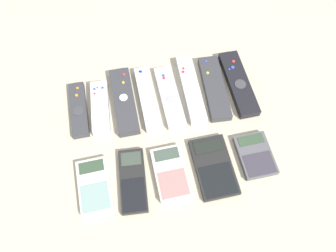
{
  "coord_description": "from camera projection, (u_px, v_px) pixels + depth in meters",
  "views": [
    {
      "loc": [
        -0.07,
        -0.35,
        0.76
      ],
      "look_at": [
        0.0,
        0.03,
        0.01
      ],
      "focal_mm": 35.0,
      "sensor_mm": 36.0,
      "label": 1
    }
  ],
  "objects": [
    {
      "name": "ground_plane",
      "position": [
        170.0,
        138.0,
        0.84
      ],
      "size": [
        3.0,
        3.0,
        0.0
      ],
      "primitive_type": "plane",
      "color": "#B2A88E"
    },
    {
      "name": "remote_0",
      "position": [
        79.0,
        110.0,
        0.87
      ],
      "size": [
        0.04,
        0.16,
        0.02
      ],
      "rotation": [
        0.0,
        0.0,
        0.01
      ],
      "color": "#333338",
      "rests_on": "ground_plane"
    },
    {
      "name": "remote_1",
      "position": [
        100.0,
        107.0,
        0.87
      ],
      "size": [
        0.05,
        0.15,
        0.03
      ],
      "rotation": [
        0.0,
        0.0,
        -0.05
      ],
      "color": "silver",
      "rests_on": "ground_plane"
    },
    {
      "name": "remote_2",
      "position": [
        124.0,
        101.0,
        0.88
      ],
      "size": [
        0.06,
        0.2,
        0.02
      ],
      "rotation": [
        0.0,
        0.0,
        0.02
      ],
      "color": "#333338",
      "rests_on": "ground_plane"
    },
    {
      "name": "remote_3",
      "position": [
        147.0,
        98.0,
        0.88
      ],
      "size": [
        0.05,
        0.2,
        0.02
      ],
      "rotation": [
        0.0,
        0.0,
        0.02
      ],
      "color": "#B7B7BC",
      "rests_on": "ground_plane"
    },
    {
      "name": "remote_4",
      "position": [
        170.0,
        96.0,
        0.89
      ],
      "size": [
        0.05,
        0.19,
        0.02
      ],
      "rotation": [
        0.0,
        0.0,
        0.03
      ],
      "color": "#B7B7BC",
      "rests_on": "ground_plane"
    },
    {
      "name": "remote_5",
      "position": [
        191.0,
        89.0,
        0.89
      ],
      "size": [
        0.05,
        0.21,
        0.03
      ],
      "rotation": [
        0.0,
        0.0,
        -0.01
      ],
      "color": "silver",
      "rests_on": "ground_plane"
    },
    {
      "name": "remote_6",
      "position": [
        214.0,
        88.0,
        0.9
      ],
      "size": [
        0.07,
        0.2,
        0.02
      ],
      "rotation": [
        0.0,
        0.0,
        -0.05
      ],
      "color": "#333338",
      "rests_on": "ground_plane"
    },
    {
      "name": "remote_7",
      "position": [
        238.0,
        83.0,
        0.91
      ],
      "size": [
        0.06,
        0.21,
        0.02
      ],
      "rotation": [
        0.0,
        0.0,
        0.02
      ],
      "color": "black",
      "rests_on": "ground_plane"
    },
    {
      "name": "calculator_0",
      "position": [
        94.0,
        185.0,
        0.78
      ],
      "size": [
        0.08,
        0.13,
        0.02
      ],
      "rotation": [
        0.0,
        0.0,
        0.03
      ],
      "color": "beige",
      "rests_on": "ground_plane"
    },
    {
      "name": "calculator_1",
      "position": [
        133.0,
        180.0,
        0.78
      ],
      "size": [
        0.07,
        0.16,
        0.02
      ],
      "rotation": [
        0.0,
        0.0,
        -0.07
      ],
      "color": "black",
      "rests_on": "ground_plane"
    },
    {
      "name": "calculator_2",
      "position": [
        171.0,
        173.0,
        0.79
      ],
      "size": [
        0.08,
        0.13,
        0.02
      ],
      "rotation": [
        0.0,
        0.0,
        0.03
      ],
      "color": "beige",
      "rests_on": "ground_plane"
    },
    {
      "name": "calculator_3",
      "position": [
        214.0,
        167.0,
        0.8
      ],
      "size": [
        0.09,
        0.16,
        0.02
      ],
      "rotation": [
        0.0,
        0.0,
        0.02
      ],
      "color": "black",
      "rests_on": "ground_plane"
    },
    {
      "name": "calculator_4",
      "position": [
        255.0,
        155.0,
        0.81
      ],
      "size": [
        0.08,
        0.12,
        0.02
      ],
      "rotation": [
        0.0,
        0.0,
        0.02
      ],
      "color": "#4C4C51",
      "rests_on": "ground_plane"
    }
  ]
}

